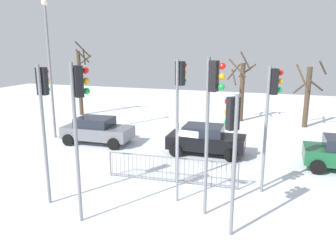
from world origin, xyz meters
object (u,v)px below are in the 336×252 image
car_grey_trailing (97,130)px  bare_tree_right (308,94)px  direction_sign_post (179,158)px  bare_tree_centre (241,88)px  traffic_light_mid_left (271,102)px  car_black_near (206,139)px  traffic_light_foreground_left (180,94)px  bare_tree_left (80,80)px  traffic_light_foreground_right (44,104)px  traffic_light_rear_left (79,108)px  traffic_light_rear_right (212,103)px  street_lamp (49,57)px  traffic_light_mid_right (232,133)px

car_grey_trailing → bare_tree_right: (11.31, 7.65, 1.44)m
direction_sign_post → bare_tree_centre: size_ratio=0.58×
bare_tree_centre → traffic_light_mid_left: bearing=-79.4°
car_black_near → car_grey_trailing: bearing=179.1°
direction_sign_post → car_grey_trailing: bearing=146.7°
direction_sign_post → car_grey_trailing: 8.42m
bare_tree_centre → traffic_light_foreground_left: bearing=-95.4°
car_grey_trailing → car_black_near: 6.12m
car_grey_trailing → bare_tree_right: 13.73m
traffic_light_mid_left → car_black_near: 5.48m
direction_sign_post → bare_tree_left: (-11.48, 12.20, 1.14)m
traffic_light_mid_left → car_black_near: traffic_light_mid_left is taller
traffic_light_foreground_right → traffic_light_rear_left: 1.96m
traffic_light_rear_right → car_black_near: (-1.39, 6.12, -2.90)m
street_lamp → bare_tree_right: size_ratio=1.75×
traffic_light_rear_left → bare_tree_right: 17.03m
traffic_light_mid_right → direction_sign_post: size_ratio=1.44×
direction_sign_post → car_black_near: bearing=99.7°
traffic_light_rear_right → car_grey_trailing: traffic_light_rear_right is taller
bare_tree_left → bare_tree_right: (16.46, 0.95, -0.54)m
traffic_light_mid_right → traffic_light_foreground_left: bearing=85.8°
traffic_light_foreground_right → direction_sign_post: (4.27, 1.35, -1.88)m
traffic_light_mid_right → street_lamp: size_ratio=0.53×
direction_sign_post → bare_tree_right: 14.07m
bare_tree_right → traffic_light_rear_left: bearing=-116.0°
traffic_light_mid_left → direction_sign_post: size_ratio=1.64×
car_grey_trailing → direction_sign_post: bearing=-42.5°
traffic_light_mid_right → bare_tree_centre: size_ratio=0.83×
bare_tree_right → street_lamp: bearing=-152.8°
traffic_light_mid_left → bare_tree_left: (-14.33, 10.40, -0.67)m
traffic_light_foreground_left → car_black_near: bearing=107.8°
traffic_light_rear_right → car_black_near: bearing=-157.9°
traffic_light_rear_right → street_lamp: (-10.51, 6.41, 1.01)m
traffic_light_rear_left → bare_tree_left: bearing=158.4°
traffic_light_mid_right → car_black_near: traffic_light_mid_right is taller
car_black_near → bare_tree_left: bearing=148.3°
traffic_light_mid_right → car_black_near: size_ratio=1.07×
traffic_light_mid_right → bare_tree_centre: bearing=53.7°
traffic_light_rear_right → car_black_near: size_ratio=1.31×
car_black_near → street_lamp: bearing=177.2°
traffic_light_foreground_right → direction_sign_post: 4.86m
traffic_light_rear_left → street_lamp: street_lamp is taller
traffic_light_foreground_left → car_black_near: traffic_light_foreground_left is taller
bare_tree_centre → bare_tree_left: bearing=-172.7°
traffic_light_foreground_right → bare_tree_centre: 15.90m
traffic_light_rear_left → car_grey_trailing: traffic_light_rear_left is taller
bare_tree_right → traffic_light_rear_right: bearing=-105.4°
bare_tree_left → bare_tree_centre: bare_tree_left is taller
traffic_light_foreground_left → traffic_light_rear_left: size_ratio=1.00×
direction_sign_post → car_black_near: size_ratio=0.74×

